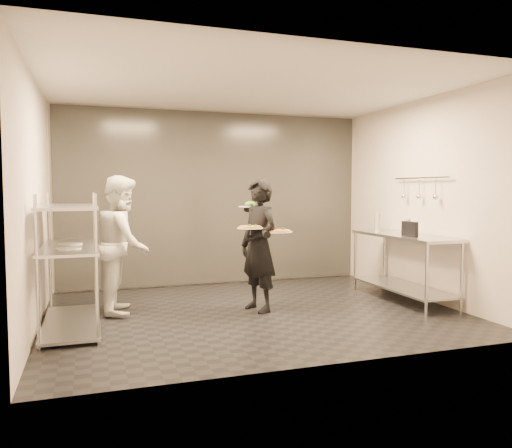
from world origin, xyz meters
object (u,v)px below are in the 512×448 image
object	(u,v)px
bottle_clear	(408,227)
pass_rack	(70,259)
pizza_plate_near	(250,227)
salad_plate	(250,205)
chef	(123,244)
pos_monitor	(410,229)
prep_counter	(403,255)
bottle_green	(378,223)
waiter	(259,245)
bottle_dark	(376,223)
pizza_plate_far	(278,231)

from	to	relation	value
bottle_clear	pass_rack	bearing A→B (deg)	178.35
pizza_plate_near	salad_plate	world-z (taller)	salad_plate
pass_rack	chef	world-z (taller)	chef
chef	pos_monitor	world-z (taller)	chef
chef	pizza_plate_near	bearing A→B (deg)	-105.85
pass_rack	bottle_clear	size ratio (longest dim) A/B	7.35
prep_counter	bottle_clear	distance (m)	0.42
prep_counter	pos_monitor	xyz separation A→B (m)	(-0.12, -0.31, 0.39)
pizza_plate_near	bottle_green	bearing A→B (deg)	12.65
prep_counter	bottle_green	size ratio (longest dim) A/B	6.28
waiter	bottle_dark	distance (m)	2.29
waiter	salad_plate	world-z (taller)	waiter
waiter	pizza_plate_near	xyz separation A→B (m)	(-0.17, -0.15, 0.25)
chef	pizza_plate_near	distance (m)	1.62
pass_rack	chef	bearing A→B (deg)	42.47
salad_plate	pos_monitor	bearing A→B (deg)	-17.03
pizza_plate_near	pizza_plate_far	world-z (taller)	pizza_plate_near
chef	bottle_green	bearing A→B (deg)	-85.18
pizza_plate_far	pos_monitor	world-z (taller)	pos_monitor
salad_plate	prep_counter	bearing A→B (deg)	-8.29
pass_rack	chef	size ratio (longest dim) A/B	0.93
pass_rack	pizza_plate_far	distance (m)	2.44
pass_rack	bottle_dark	size ratio (longest dim) A/B	7.48
prep_counter	bottle_dark	world-z (taller)	bottle_dark
prep_counter	pos_monitor	size ratio (longest dim) A/B	6.49
pizza_plate_near	pizza_plate_far	size ratio (longest dim) A/B	0.91
prep_counter	pos_monitor	bearing A→B (deg)	-111.46
pass_rack	pos_monitor	bearing A→B (deg)	-4.11
pass_rack	salad_plate	bearing A→B (deg)	8.11
pass_rack	waiter	size ratio (longest dim) A/B	0.96
chef	bottle_dark	world-z (taller)	chef
waiter	bottle_green	bearing A→B (deg)	79.44
waiter	pizza_plate_far	xyz separation A→B (m)	(0.19, -0.18, 0.19)
chef	salad_plate	world-z (taller)	chef
waiter	bottle_green	xyz separation A→B (m)	(1.91, 0.31, 0.23)
prep_counter	bottle_clear	xyz separation A→B (m)	(-0.02, -0.13, 0.40)
bottle_clear	bottle_dark	distance (m)	0.93
pass_rack	bottle_green	xyz separation A→B (m)	(4.15, 0.38, 0.29)
pizza_plate_far	waiter	bearing A→B (deg)	136.38
pizza_plate_near	bottle_green	world-z (taller)	bottle_green
pizza_plate_far	bottle_dark	bearing A→B (deg)	25.04
pos_monitor	bottle_green	bearing A→B (deg)	92.16
bottle_green	chef	bearing A→B (deg)	177.24
prep_counter	waiter	xyz separation A→B (m)	(-2.09, 0.06, 0.21)
pos_monitor	bottle_dark	world-z (taller)	bottle_dark
pizza_plate_near	salad_plate	size ratio (longest dim) A/B	1.09
salad_plate	bottle_clear	world-z (taller)	salad_plate
prep_counter	bottle_dark	bearing A→B (deg)	85.20
pizza_plate_near	bottle_dark	distance (m)	2.49
bottle_green	bottle_dark	xyz separation A→B (m)	(0.25, 0.42, -0.04)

